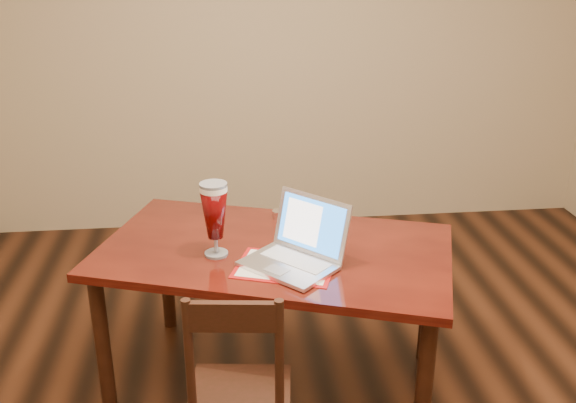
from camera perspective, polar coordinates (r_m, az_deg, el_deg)
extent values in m
cube|color=tan|center=(4.50, -0.54, 14.30)|extent=(4.50, 0.01, 2.70)
cube|color=#53130B|center=(2.82, -1.21, -4.46)|extent=(1.71, 1.30, 0.04)
cylinder|color=black|center=(2.94, -16.15, -12.14)|extent=(0.07, 0.07, 0.67)
cylinder|color=black|center=(2.64, 11.98, -16.06)|extent=(0.07, 0.07, 0.67)
cylinder|color=black|center=(3.48, -10.75, -6.04)|extent=(0.07, 0.07, 0.67)
cylinder|color=black|center=(3.23, 12.34, -8.51)|extent=(0.07, 0.07, 0.67)
cube|color=#A60F0F|center=(2.64, -0.28, -5.84)|extent=(0.47, 0.40, 0.00)
cube|color=silver|center=(2.64, -0.28, -5.80)|extent=(0.42, 0.35, 0.00)
cube|color=silver|center=(2.63, -0.01, -5.71)|extent=(0.43, 0.43, 0.02)
cube|color=#B2B3B7|center=(2.66, 0.67, -5.15)|extent=(0.29, 0.29, 0.00)
cube|color=#B6B6BB|center=(2.58, -1.00, -6.09)|extent=(0.11, 0.11, 0.00)
cube|color=silver|center=(2.69, 2.11, -2.07)|extent=(0.30, 0.31, 0.24)
cube|color=blue|center=(2.68, 2.03, -2.08)|extent=(0.26, 0.27, 0.20)
cube|color=white|center=(2.71, 1.29, -1.84)|extent=(0.16, 0.16, 0.17)
cylinder|color=silver|center=(2.76, -6.39, -4.62)|extent=(0.10, 0.10, 0.01)
cylinder|color=silver|center=(2.74, -6.42, -3.84)|extent=(0.02, 0.02, 0.07)
cylinder|color=white|center=(2.64, -6.65, 1.15)|extent=(0.11, 0.11, 0.02)
cylinder|color=silver|center=(2.64, -6.67, 1.50)|extent=(0.11, 0.11, 0.01)
cylinder|color=silver|center=(3.10, -0.85, -1.15)|extent=(0.06, 0.06, 0.04)
cylinder|color=silver|center=(3.05, 1.59, -1.53)|extent=(0.06, 0.06, 0.04)
cube|color=black|center=(2.49, -4.29, -16.95)|extent=(0.41, 0.40, 0.04)
cylinder|color=black|center=(2.24, -8.74, -13.92)|extent=(0.03, 0.03, 0.48)
cylinder|color=black|center=(2.21, -0.77, -14.12)|extent=(0.03, 0.03, 0.48)
cube|color=black|center=(2.12, -4.93, -10.16)|extent=(0.30, 0.06, 0.11)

